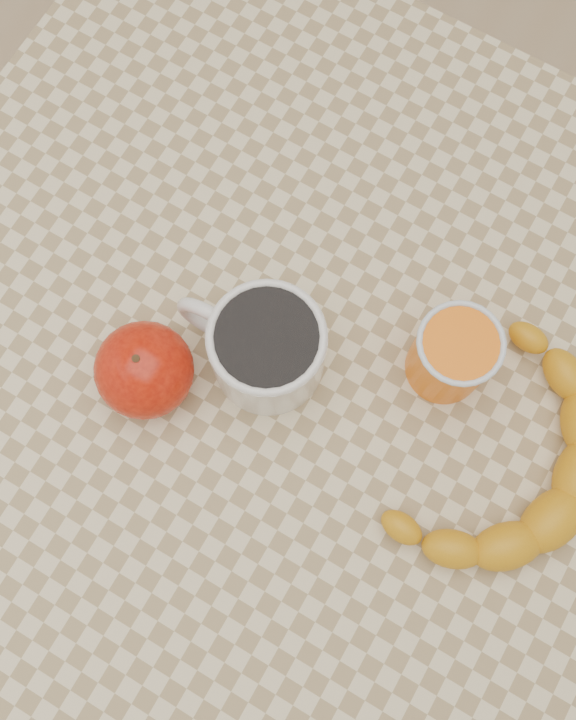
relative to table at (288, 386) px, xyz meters
The scene contains 6 objects.
ground 0.66m from the table, ahead, with size 3.00×3.00×0.00m, color tan.
table is the anchor object (origin of this frame).
coffee_mug 0.13m from the table, 163.58° to the right, with size 0.14×0.10×0.08m.
orange_juice_glass 0.19m from the table, 29.35° to the left, with size 0.07×0.07×0.08m.
apple 0.18m from the table, 143.38° to the right, with size 0.11×0.11×0.08m.
banana 0.23m from the table, ahead, with size 0.26×0.31×0.04m, color orange, non-canonical shape.
Camera 1 is at (0.09, -0.15, 1.45)m, focal length 40.00 mm.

